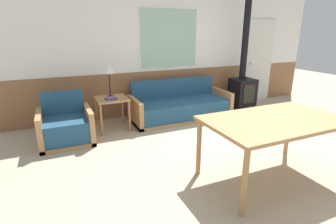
% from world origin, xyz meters
% --- Properties ---
extents(ground_plane, '(16.00, 16.00, 0.00)m').
position_xyz_m(ground_plane, '(0.00, 0.00, 0.00)').
color(ground_plane, '#B2A58C').
extents(wall_back, '(7.20, 0.09, 2.70)m').
position_xyz_m(wall_back, '(-0.01, 2.63, 1.36)').
color(wall_back, '#8E603D').
rests_on(wall_back, ground_plane).
extents(couch, '(2.04, 0.83, 0.78)m').
position_xyz_m(couch, '(-0.24, 2.02, 0.24)').
color(couch, '#B27F4C').
rests_on(couch, ground_plane).
extents(armchair, '(0.83, 0.75, 0.79)m').
position_xyz_m(armchair, '(-2.48, 1.69, 0.25)').
color(armchair, '#B27F4C').
rests_on(armchair, ground_plane).
extents(side_table, '(0.56, 0.56, 0.59)m').
position_xyz_m(side_table, '(-1.65, 1.99, 0.49)').
color(side_table, '#B27F4C').
rests_on(side_table, ground_plane).
extents(table_lamp, '(0.23, 0.23, 0.60)m').
position_xyz_m(table_lamp, '(-1.65, 2.09, 1.08)').
color(table_lamp, black).
rests_on(table_lamp, side_table).
extents(book_stack, '(0.22, 0.16, 0.04)m').
position_xyz_m(book_stack, '(-1.68, 1.90, 0.61)').
color(book_stack, '#234799').
rests_on(book_stack, side_table).
extents(dining_table, '(1.65, 0.99, 0.77)m').
position_xyz_m(dining_table, '(-0.25, -0.49, 0.70)').
color(dining_table, '#B27F4C').
rests_on(dining_table, ground_plane).
extents(wood_stove, '(0.50, 0.47, 2.40)m').
position_xyz_m(wood_stove, '(1.38, 2.07, 0.63)').
color(wood_stove, black).
rests_on(wood_stove, ground_plane).
extents(entry_door, '(0.82, 0.09, 2.01)m').
position_xyz_m(entry_door, '(2.25, 2.57, 1.00)').
color(entry_door, silver).
rests_on(entry_door, ground_plane).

